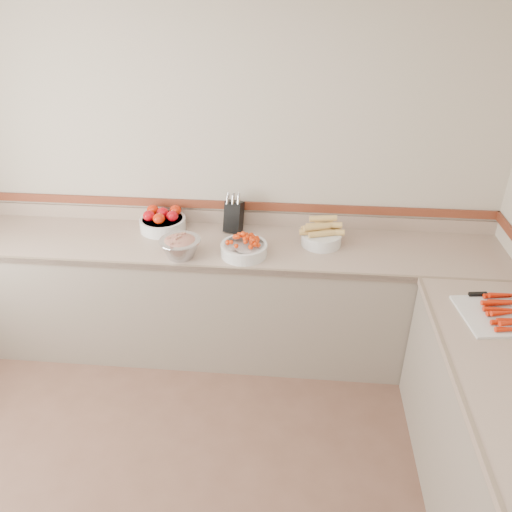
# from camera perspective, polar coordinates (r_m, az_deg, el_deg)

# --- Properties ---
(back_wall) EXTENTS (4.00, 0.00, 4.00)m
(back_wall) POSITION_cam_1_polar(r_m,az_deg,el_deg) (3.58, -4.68, 9.62)
(back_wall) COLOR #BDB09B
(back_wall) RESTS_ON ground_plane
(counter_back) EXTENTS (4.00, 0.65, 1.08)m
(counter_back) POSITION_cam_1_polar(r_m,az_deg,el_deg) (3.69, -4.97, -4.59)
(counter_back) COLOR gray
(counter_back) RESTS_ON ground_plane
(knife_block) EXTENTS (0.15, 0.17, 0.29)m
(knife_block) POSITION_cam_1_polar(r_m,az_deg,el_deg) (3.56, -2.56, 4.63)
(knife_block) COLOR black
(knife_block) RESTS_ON counter_back
(tomato_bowl) EXTENTS (0.33, 0.33, 0.16)m
(tomato_bowl) POSITION_cam_1_polar(r_m,az_deg,el_deg) (3.66, -10.62, 3.96)
(tomato_bowl) COLOR silver
(tomato_bowl) RESTS_ON counter_back
(cherry_tomato_bowl) EXTENTS (0.31, 0.31, 0.17)m
(cherry_tomato_bowl) POSITION_cam_1_polar(r_m,az_deg,el_deg) (3.27, -1.37, 1.01)
(cherry_tomato_bowl) COLOR silver
(cherry_tomato_bowl) RESTS_ON counter_back
(corn_bowl) EXTENTS (0.30, 0.28, 0.20)m
(corn_bowl) POSITION_cam_1_polar(r_m,az_deg,el_deg) (3.43, 7.48, 2.38)
(corn_bowl) COLOR silver
(corn_bowl) RESTS_ON counter_back
(rhubarb_bowl) EXTENTS (0.27, 0.27, 0.15)m
(rhubarb_bowl) POSITION_cam_1_polar(r_m,az_deg,el_deg) (3.28, -8.65, 1.13)
(rhubarb_bowl) COLOR #B2B2BA
(rhubarb_bowl) RESTS_ON counter_back
(cutting_board) EXTENTS (0.53, 0.44, 0.07)m
(cutting_board) POSITION_cam_1_polar(r_m,az_deg,el_deg) (3.05, 26.70, -5.82)
(cutting_board) COLOR silver
(cutting_board) RESTS_ON counter_right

